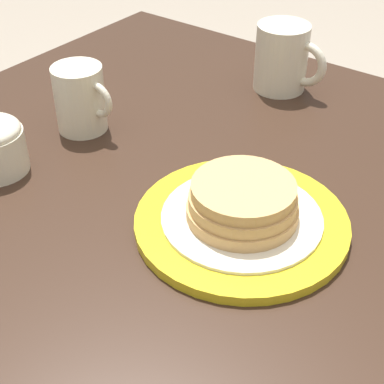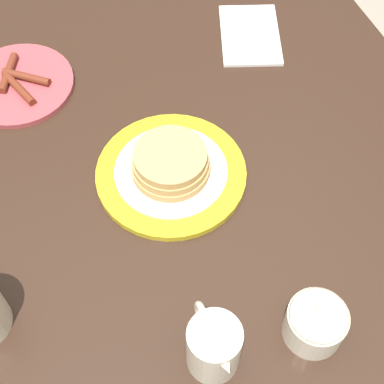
# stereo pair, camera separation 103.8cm
# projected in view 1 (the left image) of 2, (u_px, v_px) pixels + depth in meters

# --- Properties ---
(dining_table) EXTENTS (1.18, 0.95, 0.73)m
(dining_table) POSITION_uv_depth(u_px,v_px,m) (264.00, 327.00, 0.70)
(dining_table) COLOR #332116
(dining_table) RESTS_ON ground_plane
(pancake_plate) EXTENTS (0.24, 0.24, 0.06)m
(pancake_plate) POSITION_uv_depth(u_px,v_px,m) (242.00, 213.00, 0.65)
(pancake_plate) COLOR gold
(pancake_plate) RESTS_ON dining_table
(coffee_mug) EXTENTS (0.12, 0.08, 0.10)m
(coffee_mug) POSITION_uv_depth(u_px,v_px,m) (283.00, 57.00, 0.90)
(coffee_mug) COLOR beige
(coffee_mug) RESTS_ON dining_table
(creamer_pitcher) EXTENTS (0.11, 0.07, 0.10)m
(creamer_pitcher) POSITION_uv_depth(u_px,v_px,m) (79.00, 97.00, 0.81)
(creamer_pitcher) COLOR beige
(creamer_pitcher) RESTS_ON dining_table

